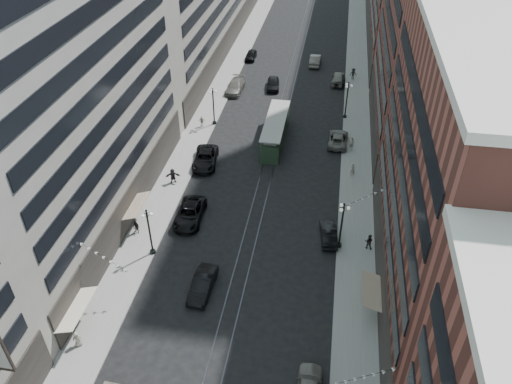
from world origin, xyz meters
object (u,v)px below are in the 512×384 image
Objects in this scene: car_9 at (251,55)px; pedestrian_8 at (352,169)px; lamppost_sw_mid at (213,105)px; car_10 at (328,234)px; car_11 at (338,139)px; car_2 at (190,214)px; car_extra_0 at (338,78)px; car_13 at (273,84)px; lamppost_se_far at (342,224)px; pedestrian_6 at (202,121)px; pedestrian_2 at (136,227)px; car_12 at (339,80)px; car_14 at (315,60)px; pedestrian_1 at (77,339)px; car_7 at (205,158)px; pedestrian_9 at (353,74)px; pedestrian_7 at (369,241)px; pedestrian_5 at (173,176)px; pedestrian_extra_1 at (352,143)px; streetcar at (275,132)px; lamppost_sw_far at (149,230)px; car_5 at (203,284)px; lamppost_se_mid at (347,99)px.

pedestrian_8 reaches higher than car_9.
lamppost_sw_mid is 28.02m from car_10.
car_10 is 19.50m from car_11.
car_2 is 1.16× the size of car_extra_0.
lamppost_se_far is at bearing -78.20° from car_13.
pedestrian_2 is at bearing 79.14° from pedestrian_6.
lamppost_se_far is 3.11× the size of pedestrian_8.
pedestrian_2 is at bearing 61.92° from car_12.
car_12 is 8.65m from car_14.
car_2 is at bearing -10.28° from car_10.
car_2 is 17.98m from pedestrian_1.
car_7 is 34.25m from pedestrian_9.
pedestrian_9 is at bearing -77.82° from pedestrian_7.
pedestrian_5 is (-3.81, 6.32, 0.24)m from car_2.
car_11 is 22.84m from pedestrian_5.
car_10 is 12.20m from pedestrian_8.
lamppost_sw_mid is at bearing 128.66° from lamppost_se_far.
pedestrian_6 reaches higher than car_11.
lamppost_sw_mid is 2.85× the size of pedestrian_extra_1.
car_13 is at bearing 55.96° from pedestrian_5.
car_7 is at bearing 90.96° from pedestrian_2.
streetcar is 21.60m from car_12.
car_14 is (10.42, 45.51, 0.03)m from car_2.
car_11 reaches higher than car_9.
car_11 is at bearing 5.22° from streetcar.
pedestrian_1 is 0.81× the size of pedestrian_9.
pedestrian_7 is at bearing -36.88° from pedestrian_5.
car_10 is at bearing 137.11° from lamppost_se_far.
car_10 is at bearing -42.71° from car_7.
pedestrian_extra_1 is (1.79, -1.54, 0.37)m from car_11.
pedestrian_8 reaches higher than car_10.
car_14 is (12.67, 51.30, -2.23)m from lamppost_sw_far.
pedestrian_2 is 0.32× the size of car_12.
pedestrian_8 reaches higher than pedestrian_6.
pedestrian_1 is at bearing -93.19° from car_9.
car_5 is 49.09m from car_12.
lamppost_se_mid reaches higher than pedestrian_8.
lamppost_sw_mid reaches higher than car_12.
car_9 is at bearing 142.00° from pedestrian_9.
pedestrian_1 is at bearing -101.93° from lamppost_sw_far.
lamppost_se_far is at bearing -90.00° from lamppost_se_mid.
car_5 is 55.67m from car_14.
lamppost_se_mid is at bearing 15.20° from lamppost_sw_mid.
pedestrian_2 is at bearing -111.81° from car_7.
pedestrian_8 is at bearing 84.95° from lamppost_se_far.
lamppost_sw_mid reaches higher than pedestrian_2.
car_14 is at bearing -126.51° from pedestrian_1.
car_7 is at bearing -43.70° from car_10.
car_extra_0 is at bearing 42.06° from pedestrian_5.
lamppost_se_mid is at bearing 70.70° from pedestrian_2.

